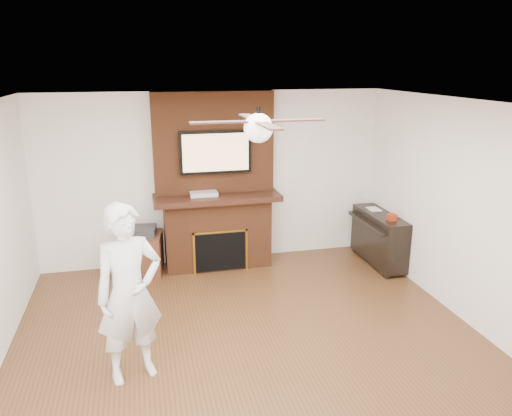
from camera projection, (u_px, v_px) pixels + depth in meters
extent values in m
cube|color=#4D2E16|center=(258.00, 366.00, 5.07)|extent=(5.36, 5.86, 0.18)
cube|color=white|center=(258.00, 97.00, 4.32)|extent=(5.36, 5.86, 0.18)
cube|color=white|center=(213.00, 177.00, 7.35)|extent=(5.36, 0.18, 2.50)
cube|color=white|center=(496.00, 222.00, 5.28)|extent=(0.18, 5.86, 2.50)
cube|color=brown|center=(217.00, 233.00, 7.24)|extent=(1.50, 0.50, 1.00)
cube|color=black|center=(217.00, 197.00, 7.06)|extent=(1.78, 0.64, 0.08)
cube|color=brown|center=(214.00, 143.00, 7.02)|extent=(1.70, 0.20, 1.42)
cube|color=black|center=(221.00, 251.00, 7.06)|extent=(0.70, 0.06, 0.55)
cube|color=#BF8C2D|center=(220.00, 232.00, 6.97)|extent=(0.78, 0.02, 0.03)
cube|color=#BF8C2D|center=(194.00, 254.00, 6.97)|extent=(0.03, 0.02, 0.61)
cube|color=#BF8C2D|center=(246.00, 249.00, 7.13)|extent=(0.03, 0.02, 0.61)
cube|color=black|center=(215.00, 152.00, 6.91)|extent=(1.00, 0.07, 0.60)
cube|color=#DDB775|center=(216.00, 153.00, 6.88)|extent=(0.92, 0.01, 0.52)
cylinder|color=black|center=(258.00, 115.00, 4.36)|extent=(0.04, 0.04, 0.14)
sphere|color=white|center=(258.00, 128.00, 4.40)|extent=(0.26, 0.26, 0.26)
cube|color=black|center=(294.00, 120.00, 4.45)|extent=(0.55, 0.11, 0.01)
cube|color=black|center=(250.00, 117.00, 4.69)|extent=(0.11, 0.55, 0.01)
cube|color=black|center=(221.00, 122.00, 4.30)|extent=(0.55, 0.11, 0.01)
cube|color=black|center=(268.00, 126.00, 4.07)|extent=(0.11, 0.55, 0.01)
imported|color=silver|center=(129.00, 294.00, 4.54)|extent=(0.72, 0.59, 1.70)
cube|color=#502817|center=(141.00, 254.00, 7.04)|extent=(0.66, 0.66, 0.56)
cube|color=#2E2E30|center=(139.00, 231.00, 6.94)|extent=(0.49, 0.42, 0.11)
cube|color=black|center=(379.00, 237.00, 7.32)|extent=(0.35, 1.18, 0.72)
cube|color=black|center=(388.00, 257.00, 6.83)|extent=(0.05, 0.09, 0.63)
cube|color=black|center=(356.00, 232.00, 7.80)|extent=(0.05, 0.09, 0.63)
cube|color=black|center=(368.00, 223.00, 7.21)|extent=(0.13, 1.08, 0.05)
cube|color=silver|center=(374.00, 209.00, 7.43)|extent=(0.16, 0.23, 0.01)
cube|color=#992E12|center=(392.00, 217.00, 6.91)|extent=(0.11, 0.11, 0.09)
cube|color=silver|center=(204.00, 194.00, 6.98)|extent=(0.38, 0.22, 0.05)
cylinder|color=#B95D15|center=(208.00, 266.00, 7.17)|extent=(0.07, 0.07, 0.13)
cylinder|color=#4F7E32|center=(224.00, 265.00, 7.27)|extent=(0.08, 0.08, 0.08)
cylinder|color=#FFF8CA|center=(232.00, 265.00, 7.24)|extent=(0.08, 0.08, 0.10)
cylinder|color=#314D94|center=(231.00, 266.00, 7.23)|extent=(0.06, 0.06, 0.09)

